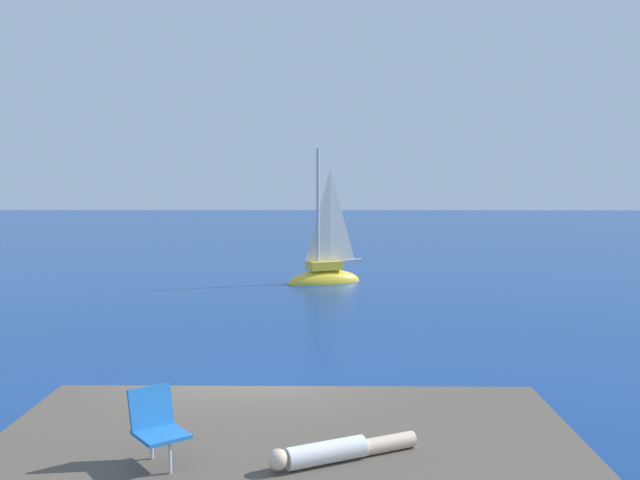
# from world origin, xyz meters

# --- Properties ---
(ground_plane) EXTENTS (160.00, 160.00, 0.00)m
(ground_plane) POSITION_xyz_m (0.00, 0.00, 0.00)
(ground_plane) COLOR navy
(boulder_seaward) EXTENTS (1.28, 1.39, 0.86)m
(boulder_seaward) POSITION_xyz_m (0.79, -1.07, 0.00)
(boulder_seaward) COLOR #4A483E
(boulder_seaward) RESTS_ON ground
(boulder_inland) EXTENTS (1.04, 1.11, 0.61)m
(boulder_inland) POSITION_xyz_m (3.78, -1.21, 0.00)
(boulder_inland) COLOR #4D483C
(boulder_inland) RESTS_ON ground
(sailboat_near) EXTENTS (3.18, 2.20, 5.75)m
(sailboat_near) POSITION_xyz_m (1.14, 16.10, 0.31)
(sailboat_near) COLOR yellow
(sailboat_near) RESTS_ON ground
(person_sunbather) EXTENTS (1.63, 0.92, 0.25)m
(person_sunbather) POSITION_xyz_m (1.36, -3.71, 1.14)
(person_sunbather) COLOR white
(person_sunbather) RESTS_ON shore_ledge
(beach_chair) EXTENTS (0.74, 0.76, 0.80)m
(beach_chair) POSITION_xyz_m (-0.56, -3.78, 1.47)
(beach_chair) COLOR blue
(beach_chair) RESTS_ON shore_ledge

